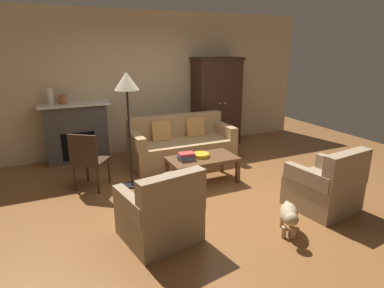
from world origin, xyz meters
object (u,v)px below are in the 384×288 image
armoire (216,102)px  floor_lamp (127,88)px  book_stack (186,156)px  couch (181,146)px  fruit_bowl (201,155)px  dog (289,215)px  mantel_vase_terracotta (63,99)px  side_chair_wooden (88,158)px  coffee_table (202,161)px  fireplace (77,132)px  mantel_vase_cream (50,96)px  armchair_near_left (161,214)px  armchair_near_right (326,187)px

armoire → floor_lamp: (-2.33, -1.51, 0.58)m
armoire → book_stack: (-1.54, -1.84, -0.47)m
armoire → couch: (-1.18, -0.80, -0.63)m
book_stack → floor_lamp: floor_lamp is taller
fruit_bowl → dog: fruit_bowl is taller
mantel_vase_terracotta → dog: mantel_vase_terracotta is taller
side_chair_wooden → book_stack: bearing=-18.7°
coffee_table → side_chair_wooden: size_ratio=1.22×
fruit_bowl → floor_lamp: size_ratio=0.15×
fireplace → fruit_bowl: (1.68, -1.88, -0.12)m
coffee_table → mantel_vase_cream: 2.95m
side_chair_wooden → floor_lamp: floor_lamp is taller
fireplace → mantel_vase_cream: mantel_vase_cream is taller
fireplace → armchair_near_left: 3.24m
couch → dog: (0.15, -2.84, -0.07)m
floor_lamp → dog: (1.30, -2.13, -1.29)m
side_chair_wooden → armoire: bearing=24.8°
mantel_vase_terracotta → armchair_near_right: bearing=-49.1°
book_stack → mantel_vase_cream: (-1.79, 1.90, 0.79)m
fireplace → mantel_vase_terracotta: 0.66m
couch → fruit_bowl: (-0.09, -1.00, 0.13)m
mantel_vase_cream → floor_lamp: 1.88m
side_chair_wooden → floor_lamp: 1.21m
mantel_vase_terracotta → dog: bearing=-60.5°
couch → mantel_vase_cream: bearing=158.1°
side_chair_wooden → fruit_bowl: bearing=-14.4°
armchair_near_right → floor_lamp: size_ratio=0.50×
coffee_table → dog: bearing=-82.9°
armoire → dog: armoire is taller
coffee_table → side_chair_wooden: side_chair_wooden is taller
fireplace → couch: fireplace is taller
couch → side_chair_wooden: bearing=-162.4°
mantel_vase_terracotta → armoire: bearing=-1.1°
fruit_bowl → side_chair_wooden: bearing=165.6°
coffee_table → fruit_bowl: (-0.01, 0.04, 0.08)m
armchair_near_right → floor_lamp: floor_lamp is taller
armoire → fruit_bowl: size_ratio=6.99×
couch → book_stack: 1.11m
fruit_bowl → book_stack: book_stack is taller
armoire → couch: size_ratio=0.98×
armchair_near_left → mantel_vase_cream: bearing=106.0°
armoire → coffee_table: 2.31m
armoire → mantel_vase_cream: bearing=179.0°
armchair_near_left → dog: (1.38, -0.53, -0.07)m
book_stack → armchair_near_left: size_ratio=0.30×
couch → mantel_vase_cream: (-2.15, 0.86, 0.95)m
fireplace → armchair_near_left: fireplace is taller
mantel_vase_terracotta → dog: (2.09, -3.70, -0.96)m
mantel_vase_cream → floor_lamp: floor_lamp is taller
armoire → side_chair_wooden: (-2.95, -1.37, -0.44)m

